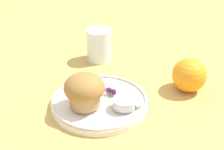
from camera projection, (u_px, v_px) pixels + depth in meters
name	position (u px, v px, depth m)	size (l,w,h in m)	color
ground_plane	(98.00, 99.00, 0.70)	(3.00, 3.00, 0.00)	tan
plate	(100.00, 102.00, 0.68)	(0.21, 0.21, 0.02)	silver
muffin	(84.00, 90.00, 0.63)	(0.08, 0.08, 0.07)	tan
cream_ramekin	(124.00, 102.00, 0.64)	(0.05, 0.05, 0.02)	silver
berry_pair	(111.00, 91.00, 0.69)	(0.02, 0.01, 0.01)	#4C194C
butter_knife	(110.00, 88.00, 0.70)	(0.19, 0.06, 0.00)	#B7B7BC
orange_fruit	(189.00, 75.00, 0.72)	(0.08, 0.08, 0.08)	orange
juice_glass	(99.00, 45.00, 0.85)	(0.07, 0.07, 0.09)	silver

